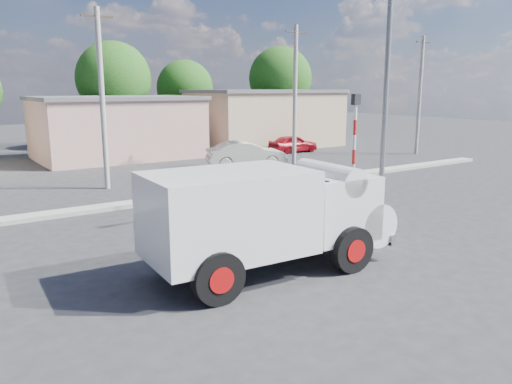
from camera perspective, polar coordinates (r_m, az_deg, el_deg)
ground_plane at (r=14.64m, az=6.06°, el=-6.38°), size 120.00×120.00×0.00m
median at (r=21.14m, az=-8.08°, el=-0.54°), size 40.00×0.80×0.16m
truck at (r=12.44m, az=1.86°, el=-2.55°), size 6.54×2.87×2.65m
bicycle at (r=16.17m, az=1.80°, el=-2.73°), size 1.99×1.13×0.99m
cyclist at (r=16.10m, az=1.80°, el=-1.69°), size 0.52×0.66×1.60m
car_cream at (r=29.28m, az=-1.11°, el=4.34°), size 4.88×3.06×1.52m
car_red at (r=36.24m, az=4.26°, el=5.54°), size 3.74×1.61×1.26m
traffic_pole at (r=17.31m, az=11.15°, el=5.08°), size 0.28×0.18×4.36m
streetlight at (r=17.69m, az=14.36°, el=12.77°), size 2.34×0.22×9.00m
building_row at (r=34.20m, az=-17.05°, el=7.22°), size 37.80×7.30×4.44m
tree_row at (r=41.07m, az=-16.46°, el=11.93°), size 43.62×7.43×8.42m
utility_poles at (r=25.71m, az=-5.77°, el=10.65°), size 35.40×0.24×8.00m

